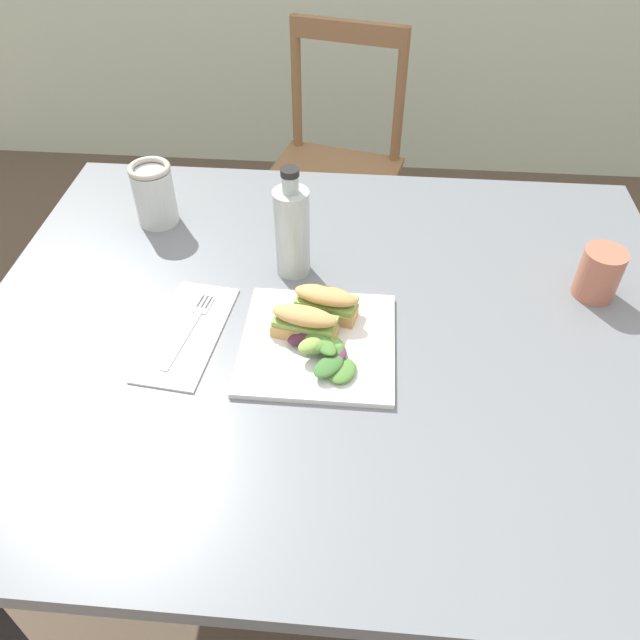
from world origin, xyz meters
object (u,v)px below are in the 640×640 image
Objects in this scene: dining_table at (333,368)px; sandwich_half_front at (304,322)px; chair_wooden_far at (333,172)px; mason_jar_iced_tea at (155,197)px; fork_on_napkin at (191,325)px; cup_extra_side at (599,273)px; sandwich_half_back at (326,302)px; plate_lunch at (318,343)px; bottle_cold_brew at (292,235)px.

sandwich_half_front is at bearing -135.34° from dining_table.
mason_jar_iced_tea is (-0.32, -0.75, 0.35)m from chair_wooden_far.
dining_table is at bearing 7.58° from fork_on_napkin.
cup_extra_side is at bearing 11.85° from fork_on_napkin.
mason_jar_iced_tea is 0.86m from cup_extra_side.
fork_on_napkin is at bearing -168.15° from cup_extra_side.
sandwich_half_back is at bearing -36.30° from mason_jar_iced_tea.
chair_wooden_far is (-0.07, 1.02, -0.18)m from dining_table.
plate_lunch is 0.04m from sandwich_half_front.
sandwich_half_front is at bearing 151.91° from plate_lunch.
bottle_cold_brew reaches higher than cup_extra_side.
sandwich_half_back reaches higher than plate_lunch.
plate_lunch is 2.17× the size of sandwich_half_front.
plate_lunch reaches higher than dining_table.
fork_on_napkin is (-0.23, -0.04, -0.03)m from sandwich_half_back.
mason_jar_iced_tea is (-0.14, 0.31, 0.05)m from fork_on_napkin.
mason_jar_iced_tea reaches higher than sandwich_half_front.
cup_extra_side is (0.50, 0.16, 0.01)m from sandwich_half_front.
plate_lunch is 1.96× the size of mason_jar_iced_tea.
mason_jar_iced_tea is at bearing 137.03° from plate_lunch.
fork_on_napkin is at bearing -170.08° from sandwich_half_back.
fork_on_napkin is at bearing -172.42° from dining_table.
sandwich_half_front is at bearing -162.38° from cup_extra_side.
sandwich_half_front is 0.47m from mason_jar_iced_tea.
sandwich_half_front reaches higher than dining_table.
cup_extra_side reaches higher than plate_lunch.
fork_on_napkin is at bearing 176.10° from sandwich_half_front.
dining_table is 0.27m from fork_on_napkin.
dining_table is at bearing -35.94° from mason_jar_iced_tea.
bottle_cold_brew is (-0.07, 0.13, 0.04)m from sandwich_half_back.
sandwich_half_back is 0.15m from bottle_cold_brew.
chair_wooden_far reaches higher than cup_extra_side.
fork_on_napkin is (-0.17, -1.05, 0.30)m from chair_wooden_far.
cup_extra_side reaches higher than sandwich_half_back.
bottle_cold_brew is at bearing 47.78° from fork_on_napkin.
bottle_cold_brew is at bearing -25.14° from mason_jar_iced_tea.
cup_extra_side is (0.47, 0.11, 0.01)m from sandwich_half_back.
chair_wooden_far reaches higher than fork_on_napkin.
plate_lunch is at bearing -42.97° from mason_jar_iced_tea.
sandwich_half_back is (0.01, 0.07, 0.03)m from plate_lunch.
dining_table is at bearing 44.66° from sandwich_half_front.
dining_table is 9.68× the size of mason_jar_iced_tea.
plate_lunch is 0.51m from cup_extra_side.
dining_table is 13.31× the size of cup_extra_side.
chair_wooden_far is 7.52× the size of sandwich_half_front.
sandwich_half_back is 0.46m from mason_jar_iced_tea.
chair_wooden_far is at bearing 92.37° from plate_lunch.
plate_lunch is (-0.02, -0.06, 0.12)m from dining_table.
sandwich_half_front is 0.53m from cup_extra_side.
plate_lunch is 0.22m from fork_on_napkin.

